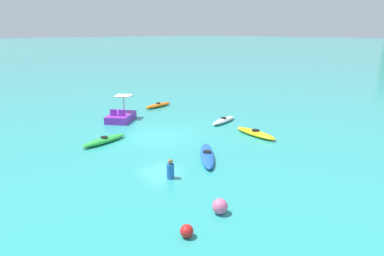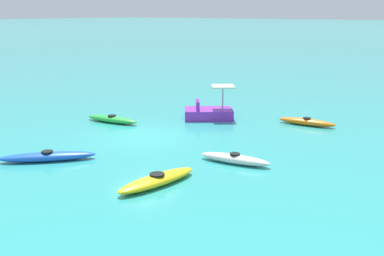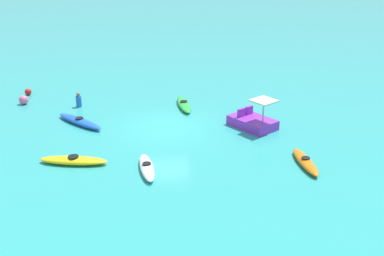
{
  "view_description": "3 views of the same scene",
  "coord_description": "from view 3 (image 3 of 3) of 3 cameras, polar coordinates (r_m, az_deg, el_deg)",
  "views": [
    {
      "loc": [
        15.29,
        -11.56,
        6.09
      ],
      "look_at": [
        0.96,
        1.78,
        0.33
      ],
      "focal_mm": 31.07,
      "sensor_mm": 36.0,
      "label": 1
    },
    {
      "loc": [
        14.14,
        13.35,
        5.26
      ],
      "look_at": [
        -1.25,
        1.62,
        0.4
      ],
      "focal_mm": 43.47,
      "sensor_mm": 36.0,
      "label": 2
    },
    {
      "loc": [
        -0.69,
        23.62,
        9.53
      ],
      "look_at": [
        -1.39,
        0.87,
        0.28
      ],
      "focal_mm": 45.26,
      "sensor_mm": 36.0,
      "label": 3
    }
  ],
  "objects": [
    {
      "name": "kayak_orange",
      "position": [
        21.86,
        13.21,
        -3.89
      ],
      "size": [
        0.87,
        2.79,
        0.37
      ],
      "color": "orange",
      "rests_on": "ground_plane"
    },
    {
      "name": "kayak_white",
      "position": [
        20.88,
        -5.34,
        -4.64
      ],
      "size": [
        1.03,
        2.7,
        0.37
      ],
      "color": "white",
      "rests_on": "ground_plane"
    },
    {
      "name": "kayak_yellow",
      "position": [
        22.04,
        -13.78,
        -3.72
      ],
      "size": [
        3.1,
        1.1,
        0.37
      ],
      "color": "yellow",
      "rests_on": "ground_plane"
    },
    {
      "name": "kayak_green",
      "position": [
        28.33,
        -0.97,
        2.81
      ],
      "size": [
        1.08,
        2.96,
        0.37
      ],
      "color": "green",
      "rests_on": "ground_plane"
    },
    {
      "name": "pedal_boat_purple",
      "position": [
        25.51,
        7.17,
        0.81
      ],
      "size": [
        2.67,
        2.81,
        1.68
      ],
      "color": "purple",
      "rests_on": "ground_plane"
    },
    {
      "name": "ground_plane",
      "position": [
        25.48,
        -3.19,
        0.12
      ],
      "size": [
        600.0,
        600.0,
        0.0
      ],
      "primitive_type": "plane",
      "color": "teal"
    },
    {
      "name": "person_near_shore",
      "position": [
        29.05,
        -13.2,
        3.18
      ],
      "size": [
        0.43,
        0.43,
        0.88
      ],
      "color": "blue",
      "rests_on": "ground_plane"
    },
    {
      "name": "buoy_red",
      "position": [
        32.14,
        -18.75,
        4.06
      ],
      "size": [
        0.42,
        0.42,
        0.42
      ],
      "primitive_type": "sphere",
      "color": "red",
      "rests_on": "ground_plane"
    },
    {
      "name": "kayak_blue",
      "position": [
        26.44,
        -13.08,
        0.77
      ],
      "size": [
        2.98,
        2.79,
        0.37
      ],
      "color": "blue",
      "rests_on": "ground_plane"
    },
    {
      "name": "buoy_pink",
      "position": [
        30.45,
        -19.23,
        3.16
      ],
      "size": [
        0.55,
        0.55,
        0.55
      ],
      "primitive_type": "sphere",
      "color": "pink",
      "rests_on": "ground_plane"
    }
  ]
}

